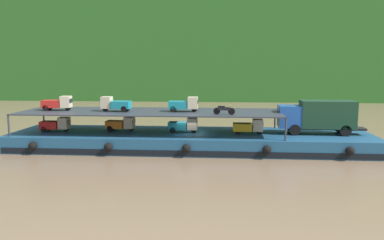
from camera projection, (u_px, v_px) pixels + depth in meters
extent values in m
plane|color=#7F664C|center=(190.00, 148.00, 36.75)|extent=(400.00, 400.00, 0.00)
cube|color=#286023|center=(211.00, 36.00, 97.09)|extent=(132.35, 30.61, 30.29)
cube|color=navy|center=(190.00, 140.00, 36.65)|extent=(33.58, 7.71, 1.50)
cube|color=black|center=(186.00, 154.00, 32.88)|extent=(32.91, 0.06, 0.50)
sphere|color=black|center=(33.00, 146.00, 33.67)|extent=(0.74, 0.74, 0.74)
sphere|color=black|center=(108.00, 147.00, 33.14)|extent=(0.74, 0.74, 0.74)
sphere|color=black|center=(186.00, 148.00, 32.61)|extent=(0.74, 0.74, 0.74)
sphere|color=black|center=(267.00, 150.00, 32.08)|extent=(0.74, 0.74, 0.74)
sphere|color=black|center=(350.00, 151.00, 31.55)|extent=(0.74, 0.74, 0.74)
cube|color=#1E4C99|center=(289.00, 116.00, 35.89)|extent=(2.06, 2.24, 2.00)
cube|color=#192833|center=(278.00, 112.00, 35.95)|extent=(0.11, 1.84, 0.60)
cube|color=#193823|center=(327.00, 114.00, 35.50)|extent=(4.86, 2.43, 2.50)
cube|color=black|center=(326.00, 128.00, 35.68)|extent=(6.84, 1.57, 0.20)
cylinder|color=black|center=(292.00, 126.00, 37.00)|extent=(1.01, 0.31, 1.00)
cylinder|color=black|center=(295.00, 130.00, 35.01)|extent=(1.01, 0.31, 1.00)
cylinder|color=black|center=(340.00, 127.00, 36.53)|extent=(1.01, 0.31, 1.00)
cylinder|color=black|center=(346.00, 131.00, 34.54)|extent=(1.01, 0.31, 1.00)
cylinder|color=#2D333D|center=(275.00, 118.00, 39.08)|extent=(0.16, 0.16, 2.00)
cylinder|color=#2D333D|center=(286.00, 129.00, 32.42)|extent=(0.16, 0.16, 2.00)
cylinder|color=#2D333D|center=(44.00, 116.00, 41.00)|extent=(0.16, 0.16, 2.00)
cylinder|color=#2D333D|center=(9.00, 125.00, 34.33)|extent=(0.16, 0.16, 2.00)
cube|color=#2D333D|center=(150.00, 112.00, 36.58)|extent=(24.38, 6.91, 0.10)
cube|color=red|center=(50.00, 125.00, 37.15)|extent=(1.71, 1.22, 0.70)
cube|color=beige|center=(64.00, 123.00, 37.00)|extent=(0.91, 1.01, 1.10)
cube|color=#19232D|center=(69.00, 122.00, 36.94)|extent=(0.05, 0.85, 0.38)
cylinder|color=black|center=(66.00, 129.00, 37.06)|extent=(0.56, 0.15, 0.56)
cylinder|color=black|center=(44.00, 129.00, 36.71)|extent=(0.56, 0.15, 0.56)
cylinder|color=black|center=(49.00, 128.00, 37.76)|extent=(0.56, 0.15, 0.56)
cube|color=orange|center=(115.00, 124.00, 37.51)|extent=(1.75, 1.28, 0.70)
cube|color=beige|center=(129.00, 123.00, 37.31)|extent=(0.94, 1.04, 1.10)
cube|color=#19232D|center=(134.00, 121.00, 37.23)|extent=(0.08, 0.85, 0.38)
cylinder|color=black|center=(131.00, 128.00, 37.36)|extent=(0.57, 0.17, 0.56)
cylinder|color=black|center=(110.00, 129.00, 37.08)|extent=(0.57, 0.17, 0.56)
cylinder|color=black|center=(113.00, 127.00, 38.13)|extent=(0.57, 0.17, 0.56)
cube|color=teal|center=(178.00, 126.00, 36.65)|extent=(1.72, 1.23, 0.70)
cube|color=beige|center=(192.00, 124.00, 36.49)|extent=(0.92, 1.02, 1.10)
cube|color=#19232D|center=(197.00, 123.00, 36.42)|extent=(0.06, 0.85, 0.38)
cylinder|color=black|center=(194.00, 130.00, 36.55)|extent=(0.56, 0.15, 0.56)
cylinder|color=black|center=(173.00, 130.00, 36.22)|extent=(0.56, 0.15, 0.56)
cylinder|color=black|center=(174.00, 128.00, 37.26)|extent=(0.56, 0.15, 0.56)
cube|color=gold|center=(242.00, 127.00, 35.80)|extent=(1.71, 1.21, 0.70)
cube|color=beige|center=(258.00, 125.00, 35.66)|extent=(0.90, 1.00, 1.10)
cube|color=#19232D|center=(263.00, 124.00, 35.60)|extent=(0.04, 0.85, 0.38)
cylinder|color=black|center=(259.00, 131.00, 35.72)|extent=(0.56, 0.14, 0.56)
cylinder|color=black|center=(238.00, 132.00, 35.36)|extent=(0.56, 0.14, 0.56)
cylinder|color=black|center=(238.00, 130.00, 36.40)|extent=(0.56, 0.14, 0.56)
cube|color=red|center=(52.00, 104.00, 37.19)|extent=(1.77, 1.30, 0.70)
cube|color=beige|center=(66.00, 102.00, 37.14)|extent=(0.96, 1.05, 1.10)
cube|color=#19232D|center=(71.00, 101.00, 37.11)|extent=(0.09, 0.85, 0.38)
cylinder|color=black|center=(68.00, 107.00, 37.21)|extent=(0.57, 0.17, 0.56)
cylinder|color=black|center=(46.00, 108.00, 36.73)|extent=(0.57, 0.17, 0.56)
cylinder|color=black|center=(50.00, 107.00, 37.78)|extent=(0.57, 0.17, 0.56)
cube|color=teal|center=(121.00, 105.00, 36.27)|extent=(1.74, 1.26, 0.70)
cube|color=beige|center=(107.00, 102.00, 36.41)|extent=(0.94, 1.03, 1.10)
cube|color=#19232D|center=(102.00, 101.00, 36.45)|extent=(0.07, 0.85, 0.38)
cylinder|color=black|center=(105.00, 108.00, 36.50)|extent=(0.56, 0.16, 0.56)
cylinder|color=black|center=(127.00, 108.00, 36.79)|extent=(0.56, 0.16, 0.56)
cylinder|color=black|center=(124.00, 109.00, 35.75)|extent=(0.56, 0.16, 0.56)
cube|color=teal|center=(178.00, 105.00, 36.18)|extent=(1.71, 1.22, 0.70)
cube|color=beige|center=(193.00, 103.00, 36.05)|extent=(0.91, 1.01, 1.10)
cube|color=#19232D|center=(198.00, 102.00, 36.01)|extent=(0.05, 0.85, 0.38)
cylinder|color=black|center=(194.00, 109.00, 36.12)|extent=(0.56, 0.15, 0.56)
cylinder|color=black|center=(173.00, 109.00, 35.73)|extent=(0.56, 0.15, 0.56)
cylinder|color=black|center=(174.00, 108.00, 36.78)|extent=(0.56, 0.15, 0.56)
cylinder|color=black|center=(232.00, 111.00, 33.80)|extent=(0.61, 0.17, 0.60)
cylinder|color=black|center=(217.00, 111.00, 34.06)|extent=(0.61, 0.17, 0.60)
cube|color=black|center=(224.00, 109.00, 33.90)|extent=(1.12, 0.34, 0.28)
cube|color=black|center=(221.00, 107.00, 33.93)|extent=(0.62, 0.27, 0.12)
cylinder|color=#B2B2B7|center=(230.00, 105.00, 33.75)|extent=(0.11, 0.55, 0.04)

